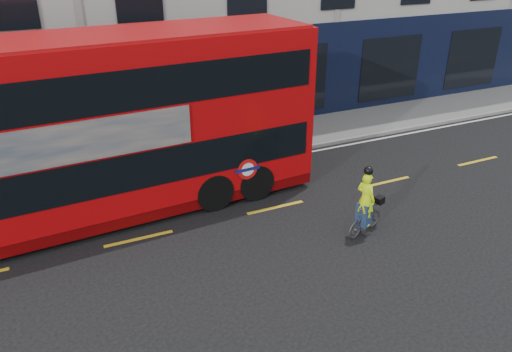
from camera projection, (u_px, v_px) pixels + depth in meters
ground at (153, 270)px, 11.81m from camera, size 120.00×120.00×0.00m
pavement at (106, 165)px, 17.11m from camera, size 60.00×3.00×0.12m
kerb at (114, 183)px, 15.88m from camera, size 60.00×0.12×0.13m
road_edge_line at (116, 188)px, 15.66m from camera, size 58.00×0.10×0.01m
lane_dashes at (139, 239)px, 13.04m from camera, size 58.00×0.12×0.01m
bus at (93, 129)px, 13.17m from camera, size 12.45×3.52×4.97m
cyclist at (366, 211)px, 13.01m from camera, size 1.43×0.81×1.97m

